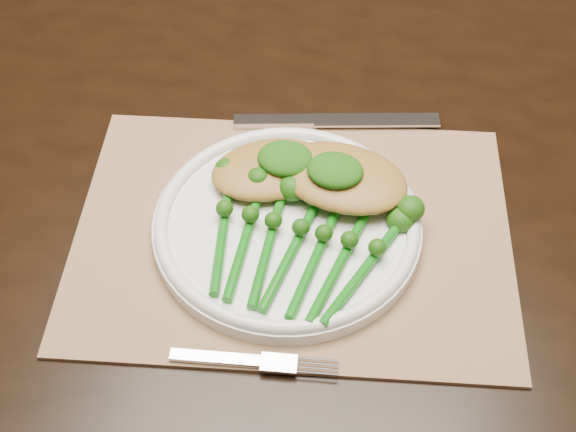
% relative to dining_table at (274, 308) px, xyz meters
% --- Properties ---
extents(floor, '(4.00, 4.00, 0.00)m').
position_rel_dining_table_xyz_m(floor, '(-0.11, 0.10, -0.38)').
color(floor, brown).
rests_on(floor, ground).
extents(dining_table, '(1.60, 0.91, 0.75)m').
position_rel_dining_table_xyz_m(dining_table, '(0.00, 0.00, 0.00)').
color(dining_table, black).
rests_on(dining_table, ground).
extents(placemat, '(0.47, 0.37, 0.00)m').
position_rel_dining_table_xyz_m(placemat, '(0.06, -0.16, 0.37)').
color(placemat, '#956F4C').
rests_on(placemat, dining_table).
extents(dinner_plate, '(0.26, 0.26, 0.02)m').
position_rel_dining_table_xyz_m(dinner_plate, '(0.05, -0.16, 0.39)').
color(dinner_plate, white).
rests_on(dinner_plate, placemat).
extents(knife, '(0.23, 0.07, 0.01)m').
position_rel_dining_table_xyz_m(knife, '(0.05, 0.00, 0.38)').
color(knife, silver).
rests_on(knife, placemat).
extents(fork, '(0.15, 0.03, 0.00)m').
position_rel_dining_table_xyz_m(fork, '(0.07, -0.31, 0.38)').
color(fork, silver).
rests_on(fork, placemat).
extents(chicken_fillet_left, '(0.15, 0.13, 0.02)m').
position_rel_dining_table_xyz_m(chicken_fillet_left, '(0.03, -0.10, 0.40)').
color(chicken_fillet_left, '#B07A33').
rests_on(chicken_fillet_left, dinner_plate).
extents(chicken_fillet_right, '(0.15, 0.11, 0.03)m').
position_rel_dining_table_xyz_m(chicken_fillet_right, '(0.10, -0.10, 0.41)').
color(chicken_fillet_right, '#B07A33').
rests_on(chicken_fillet_right, dinner_plate).
extents(pesto_dollop_left, '(0.06, 0.05, 0.02)m').
position_rel_dining_table_xyz_m(pesto_dollop_left, '(0.04, -0.10, 0.42)').
color(pesto_dollop_left, '#114309').
rests_on(pesto_dollop_left, chicken_fillet_left).
extents(pesto_dollop_right, '(0.06, 0.05, 0.02)m').
position_rel_dining_table_xyz_m(pesto_dollop_right, '(0.09, -0.11, 0.43)').
color(pesto_dollop_right, '#114309').
rests_on(pesto_dollop_right, chicken_fillet_right).
extents(broccolini_bundle, '(0.18, 0.20, 0.04)m').
position_rel_dining_table_xyz_m(broccolini_bundle, '(0.07, -0.19, 0.40)').
color(broccolini_bundle, '#0C5F0E').
rests_on(broccolini_bundle, dinner_plate).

